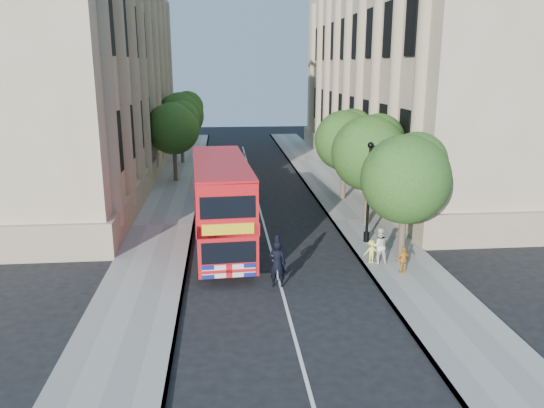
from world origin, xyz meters
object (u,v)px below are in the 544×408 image
object	(u,v)px
lamp_post	(368,197)
box_van	(230,180)
woman_pedestrian	(379,246)
police_constable	(277,264)
double_decker_bus	(221,202)

from	to	relation	value
lamp_post	box_van	size ratio (longest dim) A/B	1.03
woman_pedestrian	lamp_post	bearing A→B (deg)	-92.78
police_constable	woman_pedestrian	xyz separation A→B (m)	(4.89, 1.94, -0.04)
lamp_post	double_decker_bus	bearing A→B (deg)	-178.23
lamp_post	double_decker_bus	distance (m)	7.42
double_decker_bus	box_van	bearing A→B (deg)	83.27
double_decker_bus	police_constable	xyz separation A→B (m)	(2.27, -4.77, -1.44)
double_decker_bus	box_van	xyz separation A→B (m)	(0.61, 10.28, -1.07)
box_van	police_constable	size ratio (longest dim) A/B	2.50
lamp_post	woman_pedestrian	size ratio (longest dim) A/B	3.07
box_van	woman_pedestrian	bearing A→B (deg)	-59.97
lamp_post	woman_pedestrian	bearing A→B (deg)	-94.78
double_decker_bus	woman_pedestrian	xyz separation A→B (m)	(7.16, -2.83, -1.48)
lamp_post	police_constable	xyz separation A→B (m)	(-5.15, -5.00, -1.51)
box_van	police_constable	bearing A→B (deg)	-80.23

